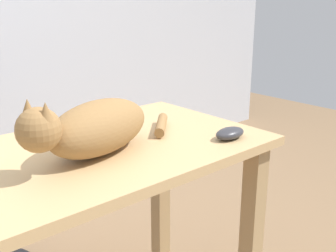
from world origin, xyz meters
The scene contains 2 objects.
cat centered at (0.30, -0.04, 0.84)m, with size 0.59×0.28×0.20m.
computer_mouse centered at (0.69, -0.20, 0.78)m, with size 0.11×0.06×0.04m, color #333338.
Camera 1 is at (-0.27, -1.00, 1.19)m, focal length 44.45 mm.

